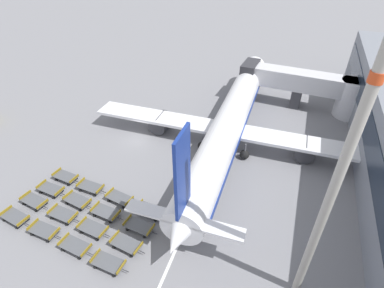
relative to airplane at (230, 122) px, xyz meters
name	(u,v)px	position (x,y,z in m)	size (l,w,h in m)	color
ground_plane	(138,139)	(-12.87, -4.32, -3.26)	(500.00, 500.00, 0.00)	gray
jet_bridge	(315,87)	(10.95, 14.53, 0.74)	(21.45, 6.33, 6.60)	silver
airplane	(230,122)	(0.00, 0.00, 0.00)	(40.91, 46.45, 13.65)	white
baggage_dolly_row_near_col_a	(15,217)	(-17.84, -22.71, -2.78)	(3.81, 1.97, 0.92)	#515459
baggage_dolly_row_near_col_b	(44,231)	(-13.64, -23.04, -2.78)	(3.77, 1.79, 0.92)	#515459
baggage_dolly_row_near_col_c	(75,246)	(-9.41, -23.47, -2.78)	(3.80, 1.88, 0.92)	#515459
baggage_dolly_row_near_col_d	(109,263)	(-5.33, -23.91, -2.78)	(3.78, 1.80, 0.92)	#515459
baggage_dolly_row_mid_a_col_a	(34,201)	(-17.66, -20.14, -2.78)	(3.82, 1.98, 0.92)	#515459
baggage_dolly_row_mid_a_col_b	(63,215)	(-13.22, -20.62, -2.78)	(3.78, 1.83, 0.92)	#515459
baggage_dolly_row_mid_a_col_c	(93,229)	(-9.04, -21.09, -2.78)	(3.80, 1.88, 0.92)	#515459
baggage_dolly_row_mid_a_col_d	(126,244)	(-4.82, -21.52, -2.78)	(3.81, 1.95, 0.92)	#515459
baggage_dolly_row_mid_b_col_a	(51,189)	(-17.24, -17.93, -2.78)	(3.79, 1.85, 0.92)	#515459
baggage_dolly_row_mid_b_col_b	(78,201)	(-13.06, -18.37, -2.78)	(3.82, 1.98, 0.92)	#515459
baggage_dolly_row_mid_b_col_c	(106,212)	(-9.02, -18.74, -2.78)	(3.80, 1.87, 0.92)	#515459
baggage_dolly_row_mid_b_col_d	(139,226)	(-4.68, -19.16, -2.78)	(3.80, 1.87, 0.92)	#515459
baggage_dolly_row_far_col_a	(66,177)	(-17.04, -15.51, -2.78)	(3.80, 1.89, 0.92)	#515459
baggage_dolly_row_far_col_b	(91,187)	(-12.99, -15.97, -2.78)	(3.78, 1.80, 0.92)	#515459
baggage_dolly_row_far_col_c	(120,198)	(-8.75, -16.35, -2.78)	(3.82, 1.99, 0.92)	#515459
baggage_dolly_row_far_col_d	(150,210)	(-4.58, -16.81, -2.78)	(3.81, 1.93, 0.92)	#515459
apron_light_mast	(340,171)	(11.30, -20.17, 10.49)	(2.00, 0.76, 25.22)	#ADA89E
stand_guidance_stripe	(206,182)	(-0.41, -9.82, -3.26)	(1.29, 37.59, 0.01)	white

